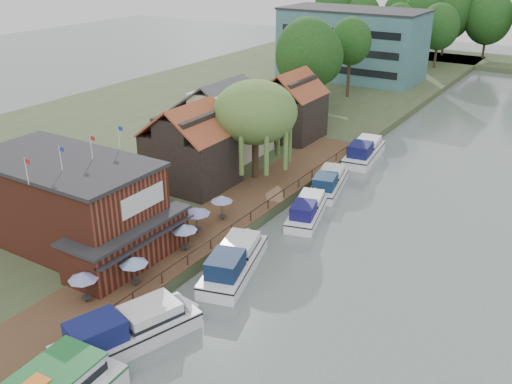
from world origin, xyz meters
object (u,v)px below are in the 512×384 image
Objects in this scene: willow at (255,131)px; umbrella_1 at (134,272)px; umbrella_0 at (85,287)px; cruiser_2 at (307,207)px; cottage_a at (191,146)px; cottage_b at (224,117)px; hotel_block at (352,44)px; pub at (84,207)px; cruiser_4 at (364,149)px; cruiser_0 at (127,327)px; cruiser_1 at (234,258)px; umbrella_4 at (222,208)px; cruiser_3 at (329,180)px; umbrella_2 at (184,238)px; umbrella_3 at (197,220)px; cottage_c at (291,105)px.

willow reaches higher than umbrella_1.
umbrella_0 is 0.26× the size of cruiser_2.
cottage_b is at bearing 106.70° from cottage_a.
umbrella_0 is (13.86, -76.62, -4.86)m from hotel_block.
pub is 8.42× the size of umbrella_1.
cruiser_4 is (6.57, 14.06, -4.93)m from willow.
cottage_b reaches higher than cruiser_0.
cruiser_1 is at bearing 21.64° from pub.
willow is at bearing -33.69° from cottage_b.
umbrella_4 is 0.25× the size of cruiser_3.
umbrella_0 is at bearing -84.74° from willow.
umbrella_0 is 3.62m from umbrella_1.
umbrella_1 is 0.22× the size of cruiser_0.
willow is 1.14× the size of cruiser_2.
cruiser_1 is 1.10× the size of cruiser_3.
umbrella_2 is 0.23× the size of cruiser_4.
hotel_block is at bearing 96.43° from pub.
cruiser_2 is at bearing 72.27° from cruiser_1.
umbrella_3 is 17.30m from cruiser_3.
umbrella_3 is (0.18, 12.26, 0.00)m from umbrella_0.
umbrella_3 is 3.20m from umbrella_4.
pub is 1.84× the size of cruiser_0.
hotel_block is 63.06m from umbrella_4.
cottage_b is 1.01× the size of cruiser_3.
willow is at bearing -75.96° from cottage_c.
umbrella_3 is 0.27× the size of cruiser_2.
cottage_c is at bearing 90.00° from pub.
willow reaches higher than cottage_b.
umbrella_1 is (7.34, -36.32, -2.96)m from cottage_c.
cottage_c is at bearing 86.99° from cottage_a.
cottage_c is 0.81× the size of cruiser_4.
cruiser_3 is (14.50, -1.69, -4.10)m from cottage_b.
cruiser_3 is at bearing 65.74° from pub.
umbrella_0 is 0.98× the size of umbrella_3.
cottage_b is 0.92× the size of cruiser_4.
willow is at bearing 100.83° from cruiser_1.
umbrella_3 reaches higher than cruiser_3.
willow is (4.50, 5.00, 0.96)m from cottage_a.
cruiser_3 is at bearing 35.83° from cottage_a.
willow reaches higher than cottage_c.
cottage_a is 3.62× the size of umbrella_4.
cottage_c is 28.18m from umbrella_3.
pub is at bearing 136.18° from umbrella_0.
hotel_block reaches higher than umbrella_4.
cruiser_3 reaches higher than cruiser_2.
pub is 20.31m from cruiser_2.
umbrella_0 is 12.26m from umbrella_3.
umbrella_2 is 13.43m from cruiser_2.
pub is 12.72m from cruiser_0.
umbrella_3 is (-1.29, 8.95, 0.00)m from umbrella_1.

